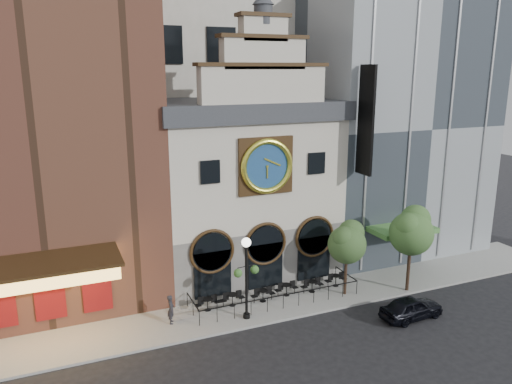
{
  "coord_description": "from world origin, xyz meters",
  "views": [
    {
      "loc": [
        -12.35,
        -23.76,
        14.44
      ],
      "look_at": [
        0.23,
        6.0,
        6.38
      ],
      "focal_mm": 35.0,
      "sensor_mm": 36.0,
      "label": 1
    }
  ],
  "objects_px": {
    "bistro_4": "(312,285)",
    "tree_left": "(347,241)",
    "bistro_1": "(232,299)",
    "bistro_5": "(336,279)",
    "pedestrian": "(171,309)",
    "bistro_2": "(263,294)",
    "lamppost": "(246,269)",
    "tree_right": "(412,230)",
    "bistro_3": "(286,289)",
    "car_right": "(411,308)",
    "bistro_0": "(207,303)"
  },
  "relations": [
    {
      "from": "bistro_0",
      "to": "pedestrian",
      "type": "relative_size",
      "value": 0.92
    },
    {
      "from": "tree_right",
      "to": "pedestrian",
      "type": "bearing_deg",
      "value": 173.7
    },
    {
      "from": "bistro_2",
      "to": "pedestrian",
      "type": "height_order",
      "value": "pedestrian"
    },
    {
      "from": "pedestrian",
      "to": "lamppost",
      "type": "bearing_deg",
      "value": -91.05
    },
    {
      "from": "car_right",
      "to": "bistro_0",
      "type": "bearing_deg",
      "value": 60.53
    },
    {
      "from": "lamppost",
      "to": "bistro_3",
      "type": "bearing_deg",
      "value": 21.01
    },
    {
      "from": "car_right",
      "to": "tree_left",
      "type": "bearing_deg",
      "value": 22.12
    },
    {
      "from": "bistro_5",
      "to": "pedestrian",
      "type": "xyz_separation_m",
      "value": [
        -11.4,
        -0.64,
        0.4
      ]
    },
    {
      "from": "bistro_1",
      "to": "lamppost",
      "type": "height_order",
      "value": "lamppost"
    },
    {
      "from": "lamppost",
      "to": "bistro_5",
      "type": "bearing_deg",
      "value": 7.89
    },
    {
      "from": "bistro_0",
      "to": "bistro_2",
      "type": "bearing_deg",
      "value": -3.28
    },
    {
      "from": "car_right",
      "to": "tree_right",
      "type": "relative_size",
      "value": 0.69
    },
    {
      "from": "bistro_5",
      "to": "car_right",
      "type": "relative_size",
      "value": 0.4
    },
    {
      "from": "bistro_5",
      "to": "tree_left",
      "type": "height_order",
      "value": "tree_left"
    },
    {
      "from": "bistro_0",
      "to": "bistro_5",
      "type": "relative_size",
      "value": 1.0
    },
    {
      "from": "bistro_5",
      "to": "pedestrian",
      "type": "bearing_deg",
      "value": -176.79
    },
    {
      "from": "pedestrian",
      "to": "tree_left",
      "type": "xyz_separation_m",
      "value": [
        11.34,
        -0.61,
        2.73
      ]
    },
    {
      "from": "lamppost",
      "to": "tree_right",
      "type": "height_order",
      "value": "tree_right"
    },
    {
      "from": "pedestrian",
      "to": "tree_left",
      "type": "distance_m",
      "value": 11.68
    },
    {
      "from": "lamppost",
      "to": "tree_left",
      "type": "height_order",
      "value": "lamppost"
    },
    {
      "from": "tree_left",
      "to": "bistro_1",
      "type": "bearing_deg",
      "value": 170.27
    },
    {
      "from": "bistro_4",
      "to": "pedestrian",
      "type": "xyz_separation_m",
      "value": [
        -9.47,
        -0.45,
        0.4
      ]
    },
    {
      "from": "bistro_1",
      "to": "car_right",
      "type": "xyz_separation_m",
      "value": [
        9.3,
        -5.35,
        0.06
      ]
    },
    {
      "from": "bistro_0",
      "to": "pedestrian",
      "type": "height_order",
      "value": "pedestrian"
    },
    {
      "from": "bistro_2",
      "to": "lamppost",
      "type": "distance_m",
      "value": 3.52
    },
    {
      "from": "bistro_2",
      "to": "bistro_5",
      "type": "bearing_deg",
      "value": 1.98
    },
    {
      "from": "bistro_3",
      "to": "lamppost",
      "type": "height_order",
      "value": "lamppost"
    },
    {
      "from": "bistro_2",
      "to": "car_right",
      "type": "bearing_deg",
      "value": -35.09
    },
    {
      "from": "bistro_4",
      "to": "tree_left",
      "type": "height_order",
      "value": "tree_left"
    },
    {
      "from": "bistro_5",
      "to": "pedestrian",
      "type": "relative_size",
      "value": 0.92
    },
    {
      "from": "bistro_3",
      "to": "car_right",
      "type": "relative_size",
      "value": 0.4
    },
    {
      "from": "bistro_5",
      "to": "car_right",
      "type": "bearing_deg",
      "value": -70.49
    },
    {
      "from": "bistro_2",
      "to": "bistro_3",
      "type": "relative_size",
      "value": 1.0
    },
    {
      "from": "car_right",
      "to": "pedestrian",
      "type": "height_order",
      "value": "pedestrian"
    },
    {
      "from": "bistro_2",
      "to": "tree_left",
      "type": "relative_size",
      "value": 0.32
    },
    {
      "from": "bistro_5",
      "to": "lamppost",
      "type": "xyz_separation_m",
      "value": [
        -7.19,
        -1.78,
        2.61
      ]
    },
    {
      "from": "bistro_1",
      "to": "lamppost",
      "type": "xyz_separation_m",
      "value": [
        0.23,
        -1.79,
        2.61
      ]
    },
    {
      "from": "bistro_3",
      "to": "bistro_5",
      "type": "height_order",
      "value": "same"
    },
    {
      "from": "lamppost",
      "to": "tree_left",
      "type": "xyz_separation_m",
      "value": [
        7.13,
        0.53,
        0.51
      ]
    },
    {
      "from": "bistro_3",
      "to": "pedestrian",
      "type": "distance_m",
      "value": 7.73
    },
    {
      "from": "bistro_0",
      "to": "bistro_1",
      "type": "distance_m",
      "value": 1.6
    },
    {
      "from": "car_right",
      "to": "tree_right",
      "type": "height_order",
      "value": "tree_right"
    },
    {
      "from": "bistro_3",
      "to": "bistro_4",
      "type": "xyz_separation_m",
      "value": [
        1.77,
        -0.19,
        0.0
      ]
    },
    {
      "from": "bistro_1",
      "to": "tree_left",
      "type": "xyz_separation_m",
      "value": [
        7.36,
        -1.26,
        3.12
      ]
    },
    {
      "from": "pedestrian",
      "to": "tree_right",
      "type": "relative_size",
      "value": 0.3
    },
    {
      "from": "tree_right",
      "to": "bistro_3",
      "type": "bearing_deg",
      "value": 163.18
    },
    {
      "from": "bistro_0",
      "to": "bistro_3",
      "type": "xyz_separation_m",
      "value": [
        5.31,
        -0.02,
        0.0
      ]
    },
    {
      "from": "bistro_4",
      "to": "bistro_5",
      "type": "bearing_deg",
      "value": 5.64
    },
    {
      "from": "bistro_0",
      "to": "car_right",
      "type": "distance_m",
      "value": 12.15
    },
    {
      "from": "bistro_0",
      "to": "car_right",
      "type": "relative_size",
      "value": 0.4
    }
  ]
}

